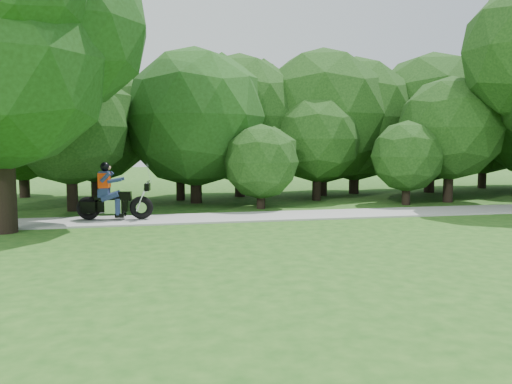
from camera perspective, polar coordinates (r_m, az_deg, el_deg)
name	(u,v)px	position (r m, az deg, el deg)	size (l,w,h in m)	color
ground	(452,267)	(11.55, 21.53, -7.99)	(100.00, 100.00, 0.00)	#1F4F16
walkway	(324,214)	(18.62, 7.81, -2.56)	(60.00, 2.20, 0.06)	#9A9A95
tree_line	(336,123)	(25.61, 9.10, 7.76)	(40.50, 11.68, 7.54)	black
touring_motorcycle	(110,199)	(17.62, -16.35, -0.75)	(2.57, 0.95, 1.96)	black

